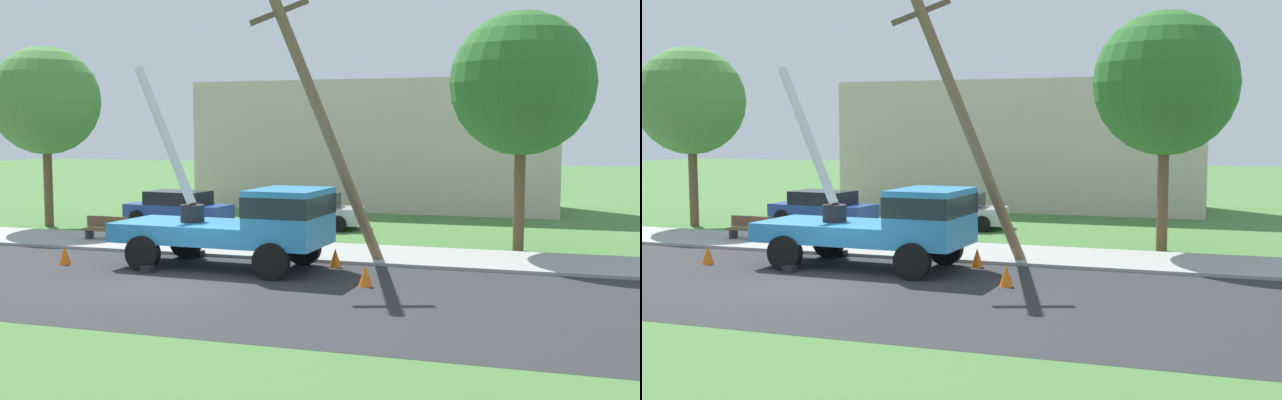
# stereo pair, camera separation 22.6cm
# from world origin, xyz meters

# --- Properties ---
(ground_plane) EXTENTS (120.00, 120.00, 0.00)m
(ground_plane) POSITION_xyz_m (0.00, 12.00, 0.00)
(ground_plane) COLOR #477538
(road_asphalt) EXTENTS (80.00, 8.71, 0.01)m
(road_asphalt) POSITION_xyz_m (0.00, 0.00, 0.00)
(road_asphalt) COLOR #2B2B2D
(road_asphalt) RESTS_ON ground
(sidewalk_strip) EXTENTS (80.00, 3.47, 0.10)m
(sidewalk_strip) POSITION_xyz_m (0.00, 6.09, 0.05)
(sidewalk_strip) COLOR #9E9E99
(sidewalk_strip) RESTS_ON ground
(utility_truck) EXTENTS (6.75, 3.21, 5.98)m
(utility_truck) POSITION_xyz_m (1.02, 2.73, 1.41)
(utility_truck) COLOR #2D84C6
(utility_truck) RESTS_ON ground
(leaning_utility_pole) EXTENTS (3.46, 2.62, 8.41)m
(leaning_utility_pole) POSITION_xyz_m (2.84, 4.01, 4.29)
(leaning_utility_pole) COLOR brown
(leaning_utility_pole) RESTS_ON ground
(traffic_cone_ahead) EXTENTS (0.36, 0.36, 0.56)m
(traffic_cone_ahead) POSITION_xyz_m (4.81, 1.44, 0.28)
(traffic_cone_ahead) COLOR orange
(traffic_cone_ahead) RESTS_ON ground
(traffic_cone_behind) EXTENTS (0.36, 0.36, 0.56)m
(traffic_cone_behind) POSITION_xyz_m (-4.47, 1.81, 0.28)
(traffic_cone_behind) COLOR orange
(traffic_cone_behind) RESTS_ON ground
(traffic_cone_curbside) EXTENTS (0.36, 0.36, 0.56)m
(traffic_cone_curbside) POSITION_xyz_m (3.30, 3.82, 0.28)
(traffic_cone_curbside) COLOR orange
(traffic_cone_curbside) RESTS_ON ground
(parked_sedan_blue) EXTENTS (4.55, 2.28, 1.42)m
(parked_sedan_blue) POSITION_xyz_m (-5.83, 11.38, 0.71)
(parked_sedan_blue) COLOR #263F99
(parked_sedan_blue) RESTS_ON ground
(parked_sedan_silver) EXTENTS (4.54, 2.27, 1.42)m
(parked_sedan_silver) POSITION_xyz_m (-0.29, 11.95, 0.71)
(parked_sedan_silver) COLOR #B7B7BF
(parked_sedan_silver) RESTS_ON ground
(park_bench) EXTENTS (1.60, 0.45, 0.90)m
(park_bench) POSITION_xyz_m (-5.97, 6.16, 0.46)
(park_bench) COLOR brown
(park_bench) RESTS_ON ground
(roadside_tree_near) EXTENTS (4.68, 4.68, 7.83)m
(roadside_tree_near) POSITION_xyz_m (8.19, 8.62, 5.47)
(roadside_tree_near) COLOR brown
(roadside_tree_near) RESTS_ON ground
(roadside_tree_far) EXTENTS (4.42, 4.42, 7.39)m
(roadside_tree_far) POSITION_xyz_m (-10.72, 9.32, 5.16)
(roadside_tree_far) COLOR brown
(roadside_tree_far) RESTS_ON ground
(lowrise_building_backdrop) EXTENTS (18.00, 6.00, 6.40)m
(lowrise_building_backdrop) POSITION_xyz_m (0.47, 21.12, 3.20)
(lowrise_building_backdrop) COLOR beige
(lowrise_building_backdrop) RESTS_ON ground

